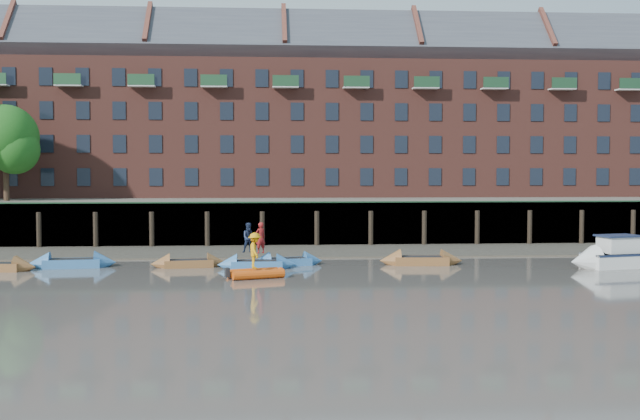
{
  "coord_description": "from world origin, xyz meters",
  "views": [
    {
      "loc": [
        -2.0,
        -36.82,
        5.78
      ],
      "look_at": [
        1.53,
        12.0,
        3.2
      ],
      "focal_mm": 45.0,
      "sensor_mm": 36.0,
      "label": 1
    }
  ],
  "objects": [
    {
      "name": "person_rower_a",
      "position": [
        -2.12,
        9.05,
        1.77
      ],
      "size": [
        0.78,
        0.71,
        1.78
      ],
      "primitive_type": "imported",
      "rotation": [
        0.0,
        0.0,
        3.72
      ],
      "color": "maroon",
      "rests_on": "rowboat_3"
    },
    {
      "name": "apartment_terrace",
      "position": [
        -0.0,
        36.99,
        12.82
      ],
      "size": [
        80.6,
        15.56,
        20.98
      ],
      "color": "brown",
      "rests_on": "bank_terrace"
    },
    {
      "name": "mud_band",
      "position": [
        0.0,
        14.6,
        0.0
      ],
      "size": [
        110.0,
        1.6,
        0.1
      ],
      "primitive_type": "cube",
      "color": "#4C4336",
      "rests_on": "ground"
    },
    {
      "name": "rib_tender",
      "position": [
        -2.25,
        5.2,
        0.23
      ],
      "size": [
        3.12,
        2.27,
        0.53
      ],
      "rotation": [
        0.0,
        0.0,
        0.34
      ],
      "color": "#D24B0D",
      "rests_on": "ground"
    },
    {
      "name": "rowboat_1",
      "position": [
        -13.02,
        10.36,
        0.25
      ],
      "size": [
        5.1,
        2.0,
        1.44
      ],
      "rotation": [
        0.0,
        0.0,
        0.11
      ],
      "color": "teal",
      "rests_on": "ground"
    },
    {
      "name": "foreshore",
      "position": [
        0.0,
        18.0,
        0.0
      ],
      "size": [
        110.0,
        8.0,
        0.5
      ],
      "primitive_type": "cube",
      "color": "#3D382F",
      "rests_on": "ground"
    },
    {
      "name": "bank_terrace",
      "position": [
        0.0,
        36.0,
        1.6
      ],
      "size": [
        110.0,
        28.0,
        3.2
      ],
      "primitive_type": "cube",
      "color": "#5E594D",
      "rests_on": "ground"
    },
    {
      "name": "rowboat_3",
      "position": [
        -2.32,
        9.12,
        0.23
      ],
      "size": [
        4.54,
        1.32,
        1.32
      ],
      "rotation": [
        0.0,
        0.0,
        0.0
      ],
      "color": "teal",
      "rests_on": "ground"
    },
    {
      "name": "ground",
      "position": [
        0.0,
        0.0,
        0.0
      ],
      "size": [
        220.0,
        220.0,
        0.0
      ],
      "primitive_type": "plane",
      "color": "#5F5952",
      "rests_on": "ground"
    },
    {
      "name": "person_rower_b",
      "position": [
        -2.75,
        9.29,
        1.76
      ],
      "size": [
        0.92,
        0.76,
        1.75
      ],
      "primitive_type": "imported",
      "rotation": [
        0.0,
        0.0,
        0.12
      ],
      "color": "#19233F",
      "rests_on": "rowboat_3"
    },
    {
      "name": "rowboat_4",
      "position": [
        -0.54,
        10.48,
        0.22
      ],
      "size": [
        4.47,
        2.1,
        1.25
      ],
      "rotation": [
        0.0,
        0.0,
        0.2
      ],
      "color": "teal",
      "rests_on": "ground"
    },
    {
      "name": "river_wall",
      "position": [
        -0.0,
        22.38,
        1.59
      ],
      "size": [
        110.0,
        1.23,
        3.3
      ],
      "color": "#2D2A26",
      "rests_on": "ground"
    },
    {
      "name": "rowboat_2",
      "position": [
        -6.29,
        10.03,
        0.22
      ],
      "size": [
        4.5,
        1.84,
        1.27
      ],
      "rotation": [
        0.0,
        0.0,
        0.13
      ],
      "color": "brown",
      "rests_on": "ground"
    },
    {
      "name": "person_rib_crew",
      "position": [
        -2.4,
        5.22,
        1.44
      ],
      "size": [
        0.86,
        1.31,
        1.89
      ],
      "primitive_type": "imported",
      "rotation": [
        0.0,
        0.0,
        1.71
      ],
      "color": "orange",
      "rests_on": "rib_tender"
    },
    {
      "name": "rowboat_6",
      "position": [
        7.44,
        10.19,
        0.25
      ],
      "size": [
        5.01,
        1.69,
        1.43
      ],
      "rotation": [
        0.0,
        0.0,
        -0.05
      ],
      "color": "brown",
      "rests_on": "ground"
    },
    {
      "name": "motor_launch",
      "position": [
        18.01,
        7.93,
        0.62
      ],
      "size": [
        6.14,
        3.2,
        2.42
      ],
      "rotation": [
        0.0,
        0.0,
        3.37
      ],
      "color": "silver",
      "rests_on": "ground"
    }
  ]
}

